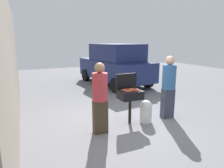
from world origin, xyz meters
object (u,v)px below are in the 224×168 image
Objects in this scene: person_right at (169,85)px; hot_dog_3 at (138,91)px; hot_dog_13 at (133,91)px; hot_dog_1 at (129,90)px; hot_dog_12 at (127,91)px; hot_dog_7 at (137,90)px; propane_tank at (146,111)px; hot_dog_8 at (126,90)px; hot_dog_10 at (129,89)px; hot_dog_5 at (132,90)px; hot_dog_6 at (131,89)px; hot_dog_2 at (125,89)px; hot_dog_11 at (137,91)px; hot_dog_0 at (133,88)px; parked_minivan at (115,64)px; person_left at (100,96)px; bbq_grill at (130,96)px; hot_dog_14 at (129,91)px; hot_dog_9 at (123,90)px; hot_dog_4 at (133,90)px.

hot_dog_3 is at bearing -1.51° from person_right.
person_right is (1.18, 0.03, 0.05)m from hot_dog_13.
hot_dog_12 is (-0.08, -0.07, 0.00)m from hot_dog_1.
hot_dog_7 reaches higher than propane_tank.
hot_dog_8 and hot_dog_10 have the same top height.
hot_dog_1 is 1.00× the size of hot_dog_13.
hot_dog_5 is 1.00× the size of hot_dog_6.
propane_tank is (0.51, -0.26, -0.59)m from hot_dog_2.
hot_dog_11 and hot_dog_12 have the same top height.
hot_dog_0 is 0.03× the size of parked_minivan.
hot_dog_1 is 0.15m from hot_dog_2.
hot_dog_6 and hot_dog_12 have the same top height.
hot_dog_12 is (-0.17, -0.21, 0.00)m from hot_dog_10.
hot_dog_2 and hot_dog_5 have the same top height.
hot_dog_3 is at bearing -2.02° from person_left.
parked_minivan is at bearing 71.74° from hot_dog_3.
hot_dog_11 is (0.25, -0.13, 0.00)m from hot_dog_8.
parked_minivan reaches higher than hot_dog_10.
hot_dog_3 and hot_dog_13 have the same top height.
hot_dog_10 is at bearing 57.67° from hot_dog_1.
hot_dog_2 is 1.00× the size of hot_dog_7.
hot_dog_11 is (0.06, -0.19, 0.00)m from hot_dog_6.
bbq_grill is 0.17m from hot_dog_14.
hot_dog_14 is at bearing 158.00° from hot_dog_3.
hot_dog_0 is at bearing 6.72° from hot_dog_9.
hot_dog_8 is at bearing 152.19° from hot_dog_11.
hot_dog_9 is (-0.32, -0.04, 0.00)m from hot_dog_0.
propane_tank is at bearing -15.09° from hot_dog_8.
hot_dog_0 reaches higher than bbq_grill.
hot_dog_2 is 0.21m from hot_dog_4.
hot_dog_9 is at bearing 131.52° from hot_dog_1.
parked_minivan reaches higher than hot_dog_14.
hot_dog_10 is (0.19, 0.03, 0.00)m from hot_dog_9.
propane_tank is at bearing -4.37° from hot_dog_12.
person_right is at bearing -6.46° from hot_dog_5.
hot_dog_12 reaches higher than propane_tank.
hot_dog_6 is at bearing 16.65° from hot_dog_8.
parked_minivan reaches higher than hot_dog_1.
person_left is (-0.80, -0.15, 0.01)m from hot_dog_12.
hot_dog_9 is 1.00× the size of hot_dog_11.
hot_dog_13 is (0.15, -0.22, 0.00)m from hot_dog_9.
hot_dog_12 is 0.08m from hot_dog_14.
hot_dog_4 and hot_dog_10 have the same top height.
hot_dog_2 is at bearing 145.55° from hot_dog_4.
hot_dog_1 and hot_dog_5 have the same top height.
hot_dog_12 is at bearing -169.76° from hot_dog_7.
hot_dog_3 is 1.00× the size of hot_dog_5.
hot_dog_10 is at bearing 109.80° from hot_dog_11.
hot_dog_0 is 1.16m from person_left.
hot_dog_6 is 0.05m from hot_dog_10.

